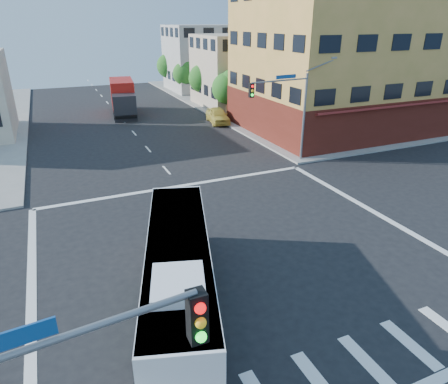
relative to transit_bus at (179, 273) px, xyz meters
name	(u,v)px	position (x,y,z in m)	size (l,w,h in m)	color
ground	(239,253)	(3.92, 2.75, -1.61)	(120.00, 120.00, 0.00)	black
sidewalk_ne	(345,94)	(38.92, 37.75, -1.53)	(50.00, 50.00, 0.15)	gray
corner_building_ne	(339,71)	(23.91, 21.23, 4.28)	(18.10, 15.44, 14.00)	#D99D4E
building_east_near	(244,71)	(20.90, 36.73, 2.90)	(12.06, 10.06, 9.00)	tan
building_east_far	(206,58)	(20.90, 50.73, 3.40)	(12.06, 10.06, 10.00)	#AAAAA5
signal_mast_ne	(287,102)	(13.00, 13.37, 3.37)	(7.91, 1.13, 8.07)	slate
street_tree_a	(228,86)	(15.82, 30.67, 1.98)	(3.60, 3.60, 5.53)	#372314
street_tree_b	(204,77)	(15.82, 38.67, 2.14)	(3.80, 3.80, 5.79)	#372314
street_tree_c	(185,72)	(15.82, 46.67, 1.85)	(3.40, 3.40, 5.29)	#372314
street_tree_d	(169,64)	(15.82, 54.67, 2.27)	(4.00, 4.00, 6.03)	#372314
transit_bus	(179,273)	(0.00, 0.00, 0.00)	(5.50, 11.32, 3.29)	black
box_truck	(123,98)	(4.72, 37.19, 0.33)	(3.73, 9.15, 4.00)	#242529
parked_car	(218,115)	(13.55, 28.46, -0.77)	(1.98, 4.93, 1.68)	gold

